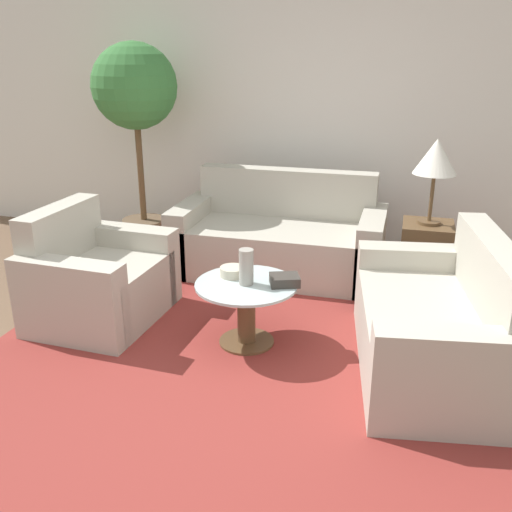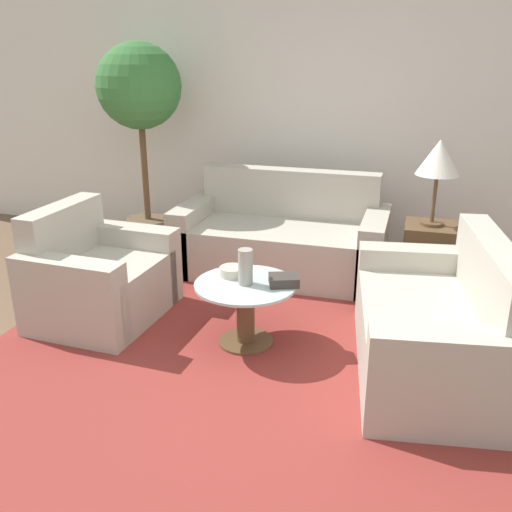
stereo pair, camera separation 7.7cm
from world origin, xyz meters
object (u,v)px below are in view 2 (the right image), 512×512
Objects in this scene: sofa_main at (283,240)px; coffee_table at (246,305)px; loveseat at (442,330)px; table_lamp at (439,159)px; potted_plant at (140,103)px; armchair at (96,280)px; book_stack at (284,280)px; vase at (245,267)px; bowl at (232,271)px.

coffee_table is at bearing -86.55° from sofa_main.
table_lamp reaches higher than loveseat.
potted_plant is at bearing 170.99° from sofa_main.
armchair reaches higher than book_stack.
sofa_main is 7.53× the size of vase.
bowl is (-0.13, 0.11, -0.09)m from vase.
vase is at bearing -69.33° from coffee_table.
armchair is at bearing 174.94° from coffee_table.
sofa_main is 1.41m from book_stack.
vase is at bearing -92.62° from armchair.
loveseat is 3.43m from potted_plant.
loveseat is at bearing -4.41° from bowl.
sofa_main is 10.57× the size of bowl.
sofa_main is at bearing -144.77° from loveseat.
potted_plant is (-2.70, 0.40, 0.31)m from table_lamp.
potted_plant is at bearing 117.93° from book_stack.
vase is 1.04× the size of book_stack.
table_lamp reaches higher than armchair.
loveseat is 1.27m from coffee_table.
table_lamp is 1.83m from bowl.
bowl is (1.08, -0.01, 0.19)m from armchair.
potted_plant reaches higher than armchair.
vase is (0.09, -1.41, 0.28)m from sofa_main.
sofa_main is at bearing 93.45° from coffee_table.
table_lamp reaches higher than sofa_main.
sofa_main is 0.93× the size of potted_plant.
coffee_table is at bearing 170.05° from book_stack.
armchair is 1.09m from bowl.
sofa_main is 1.40m from coffee_table.
table_lamp is 1.79m from vase.
vase is 1.40× the size of bowl.
loveseat reaches higher than armchair.
coffee_table is (0.08, -1.40, 0.00)m from sofa_main.
potted_plant reaches higher than sofa_main.
coffee_table is at bearing -38.45° from bowl.
armchair is 1.53× the size of table_lamp.
vase is 0.19m from bowl.
table_lamp is at bearing -8.48° from potted_plant.
book_stack is (1.45, -0.06, 0.19)m from armchair.
armchair is at bearing 157.18° from book_stack.
table_lamp is 2.78× the size of vase.
potted_plant is at bearing 133.22° from coffee_table.
sofa_main reaches higher than bowl.
coffee_table is 0.25m from bowl.
bowl reaches higher than coffee_table.
table_lamp is at bearing -61.82° from armchair.
table_lamp reaches higher than coffee_table.
potted_plant is 11.42× the size of bowl.
bowl is 0.74× the size of book_stack.
vase is at bearing -46.88° from potted_plant.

